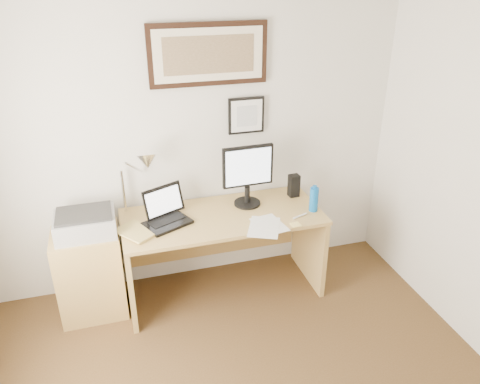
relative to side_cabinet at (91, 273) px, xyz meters
name	(u,v)px	position (x,y,z in m)	size (l,w,h in m)	color
wall_back	(192,143)	(0.92, 0.32, 0.89)	(3.50, 0.02, 2.50)	silver
side_cabinet	(91,273)	(0.00, 0.00, 0.00)	(0.50, 0.40, 0.73)	#AF8A49
water_bottle	(314,199)	(1.80, -0.18, 0.49)	(0.07, 0.07, 0.20)	#0E60B9
bottle_cap	(315,187)	(1.80, -0.18, 0.60)	(0.04, 0.04, 0.02)	#0E60B9
speaker	(294,186)	(1.75, 0.11, 0.48)	(0.09, 0.08, 0.19)	black
paper_sheet_a	(269,224)	(1.38, -0.30, 0.39)	(0.21, 0.30, 0.00)	white
paper_sheet_b	(264,227)	(1.33, -0.33, 0.39)	(0.23, 0.32, 0.00)	white
sticky_pad	(296,225)	(1.57, -0.37, 0.39)	(0.07, 0.07, 0.01)	#FFE378
marker_pen	(300,216)	(1.66, -0.25, 0.39)	(0.02, 0.02, 0.14)	white
book	(125,238)	(0.30, -0.20, 0.40)	(0.22, 0.30, 0.02)	tan
desk	(220,235)	(1.07, 0.04, 0.15)	(1.60, 0.70, 0.75)	#AF8A49
laptop	(166,215)	(0.62, -0.02, 0.44)	(0.41, 0.42, 0.26)	black
lcd_monitor	(248,173)	(1.32, 0.07, 0.68)	(0.42, 0.22, 0.52)	black
printer	(85,223)	(0.02, 0.00, 0.45)	(0.44, 0.34, 0.18)	#A0A0A3
desk_lamp	(145,164)	(0.51, 0.13, 0.82)	(0.29, 0.27, 0.53)	silver
picture_large	(209,54)	(1.07, 0.29, 1.59)	(0.92, 0.04, 0.47)	black
picture_small	(246,115)	(1.37, 0.29, 1.09)	(0.30, 0.03, 0.30)	black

